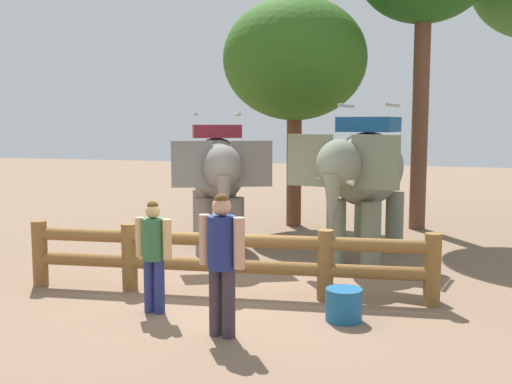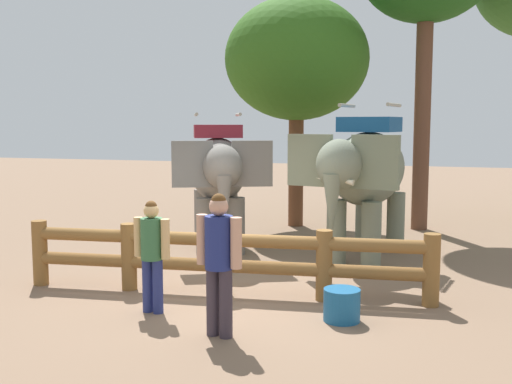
{
  "view_description": "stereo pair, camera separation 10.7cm",
  "coord_description": "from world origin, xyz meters",
  "px_view_note": "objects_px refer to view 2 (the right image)",
  "views": [
    {
      "loc": [
        3.06,
        -8.14,
        2.6
      ],
      "look_at": [
        0.0,
        1.9,
        1.4
      ],
      "focal_mm": 42.08,
      "sensor_mm": 36.0,
      "label": 1
    },
    {
      "loc": [
        3.16,
        -8.11,
        2.6
      ],
      "look_at": [
        0.0,
        1.9,
        1.4
      ],
      "focal_mm": 42.08,
      "sensor_mm": 36.0,
      "label": 2
    }
  ],
  "objects_px": {
    "elephant_center": "(365,173)",
    "tourist_woman_in_black": "(152,248)",
    "feed_bucket": "(342,305)",
    "elephant_near_left": "(218,173)",
    "log_fence": "(223,256)",
    "tree_back_center": "(297,60)",
    "tourist_man_in_blue": "(219,254)"
  },
  "relations": [
    {
      "from": "tourist_man_in_blue",
      "to": "feed_bucket",
      "type": "bearing_deg",
      "value": 37.3
    },
    {
      "from": "tourist_woman_in_black",
      "to": "tree_back_center",
      "type": "distance_m",
      "value": 8.2
    },
    {
      "from": "log_fence",
      "to": "tourist_woman_in_black",
      "type": "relative_size",
      "value": 4.04
    },
    {
      "from": "elephant_near_left",
      "to": "tourist_man_in_blue",
      "type": "xyz_separation_m",
      "value": [
        1.86,
        -4.83,
        -0.56
      ]
    },
    {
      "from": "elephant_center",
      "to": "feed_bucket",
      "type": "distance_m",
      "value": 4.0
    },
    {
      "from": "feed_bucket",
      "to": "elephant_near_left",
      "type": "bearing_deg",
      "value": 130.04
    },
    {
      "from": "elephant_center",
      "to": "tourist_woman_in_black",
      "type": "height_order",
      "value": "elephant_center"
    },
    {
      "from": "elephant_center",
      "to": "log_fence",
      "type": "bearing_deg",
      "value": -119.54
    },
    {
      "from": "feed_bucket",
      "to": "tourist_man_in_blue",
      "type": "bearing_deg",
      "value": -142.7
    },
    {
      "from": "elephant_near_left",
      "to": "tourist_man_in_blue",
      "type": "height_order",
      "value": "elephant_near_left"
    },
    {
      "from": "elephant_near_left",
      "to": "elephant_center",
      "type": "bearing_deg",
      "value": -1.7
    },
    {
      "from": "elephant_center",
      "to": "tourist_man_in_blue",
      "type": "distance_m",
      "value": 4.92
    },
    {
      "from": "elephant_center",
      "to": "tree_back_center",
      "type": "height_order",
      "value": "tree_back_center"
    },
    {
      "from": "tourist_woman_in_black",
      "to": "tree_back_center",
      "type": "height_order",
      "value": "tree_back_center"
    },
    {
      "from": "log_fence",
      "to": "tourist_man_in_blue",
      "type": "relative_size",
      "value": 3.56
    },
    {
      "from": "tourist_man_in_blue",
      "to": "feed_bucket",
      "type": "xyz_separation_m",
      "value": [
        1.34,
        1.02,
        -0.81
      ]
    },
    {
      "from": "tourist_man_in_blue",
      "to": "feed_bucket",
      "type": "height_order",
      "value": "tourist_man_in_blue"
    },
    {
      "from": "log_fence",
      "to": "elephant_center",
      "type": "height_order",
      "value": "elephant_center"
    },
    {
      "from": "tree_back_center",
      "to": "feed_bucket",
      "type": "height_order",
      "value": "tree_back_center"
    },
    {
      "from": "tourist_woman_in_black",
      "to": "elephant_center",
      "type": "bearing_deg",
      "value": 60.47
    },
    {
      "from": "log_fence",
      "to": "elephant_near_left",
      "type": "bearing_deg",
      "value": 112.23
    },
    {
      "from": "elephant_near_left",
      "to": "elephant_center",
      "type": "distance_m",
      "value": 3.0
    },
    {
      "from": "tourist_woman_in_black",
      "to": "tourist_man_in_blue",
      "type": "xyz_separation_m",
      "value": [
        1.21,
        -0.6,
        0.12
      ]
    },
    {
      "from": "log_fence",
      "to": "elephant_center",
      "type": "xyz_separation_m",
      "value": [
        1.72,
        3.04,
        1.07
      ]
    },
    {
      "from": "log_fence",
      "to": "tree_back_center",
      "type": "bearing_deg",
      "value": 93.94
    },
    {
      "from": "tree_back_center",
      "to": "tourist_woman_in_black",
      "type": "bearing_deg",
      "value": -91.4
    },
    {
      "from": "elephant_center",
      "to": "tourist_man_in_blue",
      "type": "height_order",
      "value": "elephant_center"
    },
    {
      "from": "log_fence",
      "to": "elephant_near_left",
      "type": "xyz_separation_m",
      "value": [
        -1.28,
        3.13,
        0.98
      ]
    },
    {
      "from": "tree_back_center",
      "to": "tourist_man_in_blue",
      "type": "bearing_deg",
      "value": -82.78
    },
    {
      "from": "elephant_center",
      "to": "feed_bucket",
      "type": "height_order",
      "value": "elephant_center"
    },
    {
      "from": "tourist_man_in_blue",
      "to": "log_fence",
      "type": "bearing_deg",
      "value": 109.01
    },
    {
      "from": "feed_bucket",
      "to": "tourist_woman_in_black",
      "type": "bearing_deg",
      "value": -170.59
    }
  ]
}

